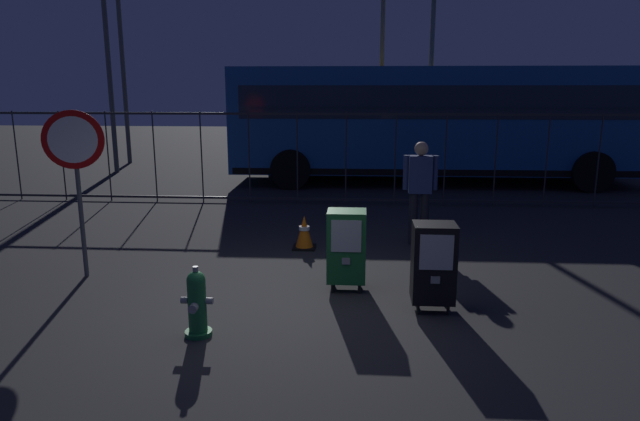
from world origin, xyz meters
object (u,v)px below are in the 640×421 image
object	(u,v)px
bus_far	(432,112)
street_light_far_left	(433,24)
fire_hydrant	(197,303)
street_light_near_right	(383,12)
bus_near	(434,118)
pedestrian	(420,187)
street_light_near_left	(120,24)
street_light_far_right	(106,27)
newspaper_box_primary	(433,263)
stop_sign	(75,159)
newspaper_box_secondary	(346,246)
traffic_cone	(304,232)

from	to	relation	value
bus_far	street_light_far_left	distance (m)	2.83
fire_hydrant	bus_far	size ratio (longest dim) A/B	0.07
street_light_near_right	street_light_far_left	distance (m)	1.87
bus_near	street_light_far_left	distance (m)	3.66
pedestrian	street_light_near_left	bearing A→B (deg)	132.79
bus_far	street_light_far_right	distance (m)	10.21
newspaper_box_primary	bus_near	size ratio (longest dim) A/B	0.10
newspaper_box_primary	street_light_far_left	size ratio (longest dim) A/B	0.14
newspaper_box_primary	bus_near	distance (m)	9.06
pedestrian	bus_far	bearing A→B (deg)	82.04
street_light_far_left	stop_sign	bearing A→B (deg)	-118.70
bus_far	street_light_near_left	bearing A→B (deg)	-178.55
street_light_far_right	fire_hydrant	bearing A→B (deg)	-62.77
bus_near	street_light_far_right	xyz separation A→B (m)	(-9.24, 1.20, 2.49)
newspaper_box_secondary	stop_sign	distance (m)	3.69
stop_sign	traffic_cone	bearing A→B (deg)	28.83
bus_near	street_light_near_right	distance (m)	4.95
traffic_cone	bus_near	size ratio (longest dim) A/B	0.05
fire_hydrant	street_light_far_right	size ratio (longest dim) A/B	0.10
newspaper_box_primary	pedestrian	bearing A→B (deg)	87.49
stop_sign	bus_near	distance (m)	9.84
bus_far	street_light_far_left	bearing A→B (deg)	-101.55
traffic_cone	bus_far	size ratio (longest dim) A/B	0.05
newspaper_box_primary	street_light_near_left	world-z (taller)	street_light_near_left
newspaper_box_primary	bus_far	world-z (taller)	bus_far
pedestrian	traffic_cone	bearing A→B (deg)	-168.56
newspaper_box_primary	street_light_near_right	distance (m)	13.25
fire_hydrant	bus_near	xyz separation A→B (m)	(3.59, 9.77, 1.36)
stop_sign	pedestrian	size ratio (longest dim) A/B	1.34
street_light_near_left	street_light_far_left	world-z (taller)	street_light_near_left
traffic_cone	street_light_near_right	size ratio (longest dim) A/B	0.06
bus_near	street_light_far_left	world-z (taller)	street_light_far_left
newspaper_box_secondary	street_light_far_right	size ratio (longest dim) A/B	0.14
newspaper_box_secondary	street_light_near_left	xyz separation A→B (m)	(-7.59, 11.59, 3.93)
traffic_cone	bus_near	xyz separation A→B (m)	(2.81, 6.51, 1.45)
pedestrian	bus_far	world-z (taller)	bus_far
stop_sign	street_light_far_right	size ratio (longest dim) A/B	0.31
newspaper_box_secondary	stop_sign	bearing A→B (deg)	176.01
newspaper_box_secondary	street_light_near_left	distance (m)	14.40
street_light_near_left	street_light_far_right	distance (m)	2.15
newspaper_box_primary	pedestrian	size ratio (longest dim) A/B	0.61
street_light_near_right	street_light_near_left	bearing A→B (deg)	-177.65
bus_far	pedestrian	bearing A→B (deg)	-98.09
street_light_far_left	street_light_far_right	distance (m)	9.51
newspaper_box_secondary	street_light_far_right	distance (m)	12.43
bus_near	street_light_far_right	bearing A→B (deg)	172.02
bus_near	street_light_far_right	world-z (taller)	street_light_far_right
bus_near	traffic_cone	bearing A→B (deg)	-113.94
bus_far	traffic_cone	bearing A→B (deg)	-107.69
street_light_near_left	street_light_far_right	world-z (taller)	street_light_near_left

